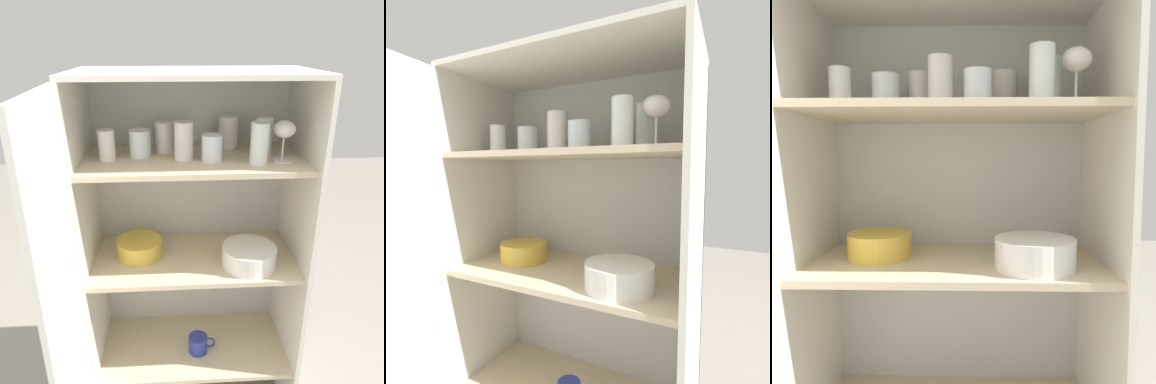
# 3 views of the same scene
# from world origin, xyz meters

# --- Properties ---
(cupboard_back_panel) EXTENTS (0.85, 0.02, 1.48)m
(cupboard_back_panel) POSITION_xyz_m (0.00, 0.41, 0.74)
(cupboard_back_panel) COLOR silver
(cupboard_back_panel) RESTS_ON ground_plane
(cupboard_side_left) EXTENTS (0.02, 0.43, 1.48)m
(cupboard_side_left) POSITION_xyz_m (-0.42, 0.20, 0.74)
(cupboard_side_left) COLOR silver
(cupboard_side_left) RESTS_ON ground_plane
(cupboard_side_right) EXTENTS (0.02, 0.43, 1.48)m
(cupboard_side_right) POSITION_xyz_m (0.42, 0.20, 0.74)
(cupboard_side_right) COLOR silver
(cupboard_side_right) RESTS_ON ground_plane
(cupboard_top_panel) EXTENTS (0.85, 0.43, 0.02)m
(cupboard_top_panel) POSITION_xyz_m (0.00, 0.20, 1.49)
(cupboard_top_panel) COLOR silver
(cupboard_top_panel) RESTS_ON cupboard_side_left
(shelf_board_lower) EXTENTS (0.82, 0.40, 0.02)m
(shelf_board_lower) POSITION_xyz_m (0.00, 0.20, 0.28)
(shelf_board_lower) COLOR beige
(shelf_board_middle) EXTENTS (0.82, 0.40, 0.02)m
(shelf_board_middle) POSITION_xyz_m (0.00, 0.20, 0.75)
(shelf_board_middle) COLOR beige
(shelf_board_upper) EXTENTS (0.82, 0.40, 0.02)m
(shelf_board_upper) POSITION_xyz_m (0.00, 0.20, 1.18)
(shelf_board_upper) COLOR beige
(cupboard_door) EXTENTS (0.05, 0.42, 1.48)m
(cupboard_door) POSITION_xyz_m (-0.41, -0.23, 0.74)
(cupboard_door) COLOR silver
(cupboard_door) RESTS_ON ground_plane
(tumbler_glass_0) EXTENTS (0.08, 0.08, 0.13)m
(tumbler_glass_0) POSITION_xyz_m (0.15, 0.32, 1.26)
(tumbler_glass_0) COLOR silver
(tumbler_glass_0) RESTS_ON shelf_board_upper
(tumbler_glass_1) EXTENTS (0.06, 0.06, 0.14)m
(tumbler_glass_1) POSITION_xyz_m (0.26, 0.21, 1.26)
(tumbler_glass_1) COLOR white
(tumbler_glass_1) RESTS_ON shelf_board_upper
(tumbler_glass_2) EXTENTS (0.06, 0.06, 0.11)m
(tumbler_glass_2) POSITION_xyz_m (-0.32, 0.19, 1.25)
(tumbler_glass_2) COLOR white
(tumbler_glass_2) RESTS_ON shelf_board_upper
(tumbler_glass_3) EXTENTS (0.06, 0.06, 0.15)m
(tumbler_glass_3) POSITION_xyz_m (0.22, 0.11, 1.26)
(tumbler_glass_3) COLOR white
(tumbler_glass_3) RESTS_ON shelf_board_upper
(tumbler_glass_4) EXTENTS (0.08, 0.08, 0.10)m
(tumbler_glass_4) POSITION_xyz_m (-0.20, 0.22, 1.24)
(tumbler_glass_4) COLOR white
(tumbler_glass_4) RESTS_ON shelf_board_upper
(tumbler_glass_5) EXTENTS (0.07, 0.07, 0.12)m
(tumbler_glass_5) POSITION_xyz_m (-0.11, 0.28, 1.25)
(tumbler_glass_5) COLOR silver
(tumbler_glass_5) RESTS_ON shelf_board_upper
(tumbler_glass_6) EXTENTS (0.08, 0.08, 0.10)m
(tumbler_glass_6) POSITION_xyz_m (0.06, 0.15, 1.24)
(tumbler_glass_6) COLOR white
(tumbler_glass_6) RESTS_ON shelf_board_upper
(tumbler_glass_7) EXTENTS (0.07, 0.07, 0.14)m
(tumbler_glass_7) POSITION_xyz_m (-0.04, 0.18, 1.26)
(tumbler_glass_7) COLOR silver
(tumbler_glass_7) RESTS_ON shelf_board_upper
(wine_glass_0) EXTENTS (0.08, 0.08, 0.15)m
(wine_glass_0) POSITION_xyz_m (0.31, 0.13, 1.30)
(wine_glass_0) COLOR silver
(wine_glass_0) RESTS_ON shelf_board_upper
(plate_stack_white) EXTENTS (0.21, 0.21, 0.08)m
(plate_stack_white) POSITION_xyz_m (0.21, 0.12, 0.81)
(plate_stack_white) COLOR white
(plate_stack_white) RESTS_ON shelf_board_middle
(mixing_bowl_large) EXTENTS (0.18, 0.18, 0.07)m
(mixing_bowl_large) POSITION_xyz_m (-0.22, 0.22, 0.80)
(mixing_bowl_large) COLOR gold
(mixing_bowl_large) RESTS_ON shelf_board_middle
(coffee_mug_primary) EXTENTS (0.12, 0.08, 0.08)m
(coffee_mug_primary) POSITION_xyz_m (0.02, 0.16, 0.33)
(coffee_mug_primary) COLOR #283893
(coffee_mug_primary) RESTS_ON shelf_board_lower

